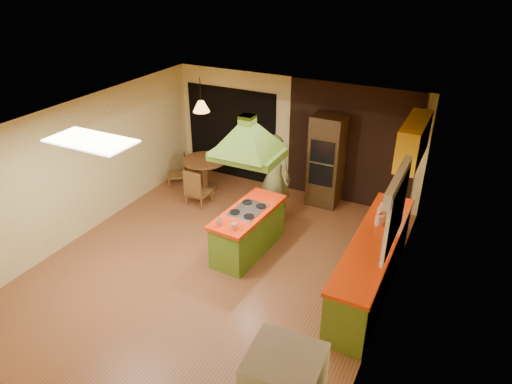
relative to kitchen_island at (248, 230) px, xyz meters
The scene contains 20 objects.
ground 0.82m from the kitchen_island, 112.95° to the right, with size 6.50×6.50×0.00m, color brown.
room_walls 1.10m from the kitchen_island, 112.95° to the right, with size 5.50×6.50×6.50m.
ceiling_plane 2.20m from the kitchen_island, 112.95° to the right, with size 6.50×6.50×0.00m, color silver.
brick_panel 2.88m from the kitchen_island, 69.31° to the left, with size 2.64×0.03×2.50m, color #381E14.
nook_opening 3.19m from the kitchen_island, 124.61° to the left, with size 2.20×0.03×2.10m, color black.
right_counter 2.17m from the kitchen_island, ahead, with size 0.62×3.05×0.92m.
upper_cabinets 3.16m from the kitchen_island, 33.98° to the left, with size 0.34×1.40×0.70m, color yellow.
window_right 2.78m from the kitchen_island, ahead, with size 0.12×1.35×1.06m.
fluor_panel 3.10m from the kitchen_island, 126.60° to the right, with size 1.20×0.60×0.03m, color white.
kitchen_island is the anchor object (origin of this frame).
range_hood 1.83m from the kitchen_island, ahead, with size 1.08×0.78×0.80m.
man 1.26m from the kitchen_island, 92.46° to the left, with size 0.65×0.43×1.79m, color brown.
wall_oven 2.43m from the kitchen_island, 75.43° to the left, with size 0.64×0.60×1.92m.
dining_table 2.62m from the kitchen_island, 139.16° to the left, with size 0.95×0.95×0.71m.
chair_left 3.13m from the kitchen_island, 148.98° to the left, with size 0.40×0.40×0.73m, color brown, non-canonical shape.
chair_near 2.03m from the kitchen_island, 148.47° to the left, with size 0.44×0.44×0.80m, color brown, non-canonical shape.
pendant_lamp 3.01m from the kitchen_island, 139.16° to the left, with size 0.35×0.35×0.22m, color #FF9E3F.
canister_large 2.27m from the kitchen_island, 13.46° to the left, with size 0.16×0.16×0.23m, color #F6E9C6.
canister_medium 2.31m from the kitchen_island, 18.12° to the left, with size 0.15×0.15×0.21m, color #FFF6CD.
canister_small 2.24m from the kitchen_island, 10.21° to the left, with size 0.13×0.13×0.18m, color #F1E0C1.
Camera 1 is at (3.42, -5.28, 4.70)m, focal length 32.00 mm.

